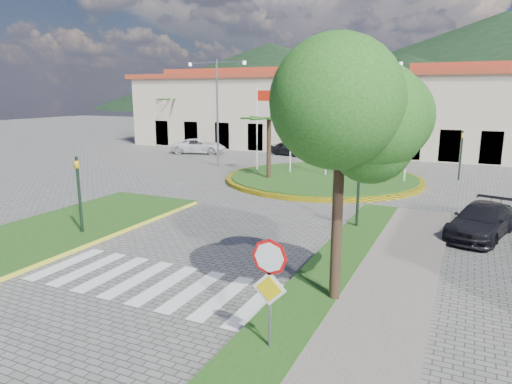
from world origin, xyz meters
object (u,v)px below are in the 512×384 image
at_px(car_side_right, 481,221).
at_px(white_van, 199,146).
at_px(car_dark_a, 289,149).
at_px(stop_sign, 270,278).
at_px(deciduous_tree, 341,110).
at_px(car_dark_b, 397,151).
at_px(roundabout_island, 323,178).

bearing_deg(car_side_right, white_van, 160.11).
relative_size(white_van, car_dark_a, 1.38).
height_order(stop_sign, white_van, stop_sign).
xyz_separation_m(stop_sign, deciduous_tree, (0.60, 3.04, 3.38)).
xyz_separation_m(white_van, car_dark_b, (17.19, 5.22, -0.11)).
distance_m(roundabout_island, car_dark_b, 13.57).
relative_size(white_van, car_dark_b, 1.41).
distance_m(deciduous_tree, car_dark_b, 30.78).
height_order(white_van, car_side_right, white_van).
distance_m(deciduous_tree, white_van, 32.41).
bearing_deg(car_side_right, roundabout_island, 151.73).
bearing_deg(car_dark_b, car_dark_a, 88.13).
relative_size(stop_sign, car_dark_b, 0.76).
distance_m(roundabout_island, car_side_right, 12.69).
height_order(deciduous_tree, white_van, deciduous_tree).
bearing_deg(deciduous_tree, stop_sign, -101.18).
distance_m(stop_sign, car_dark_a, 32.46).
height_order(deciduous_tree, car_dark_a, deciduous_tree).
bearing_deg(deciduous_tree, white_van, 128.62).
bearing_deg(deciduous_tree, roundabout_island, 107.91).
height_order(stop_sign, car_side_right, stop_sign).
bearing_deg(deciduous_tree, car_side_right, 66.01).
height_order(deciduous_tree, car_dark_b, deciduous_tree).
bearing_deg(stop_sign, deciduous_tree, 78.82).
xyz_separation_m(stop_sign, car_dark_b, (-2.25, 33.33, -1.21)).
relative_size(car_dark_b, car_side_right, 0.78).
relative_size(deciduous_tree, car_dark_b, 1.94).
bearing_deg(roundabout_island, deciduous_tree, -72.09).
bearing_deg(car_dark_b, deciduous_tree, 165.56).
bearing_deg(roundabout_island, stop_sign, -76.27).
distance_m(white_van, car_dark_a, 8.44).
relative_size(roundabout_island, stop_sign, 4.79).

